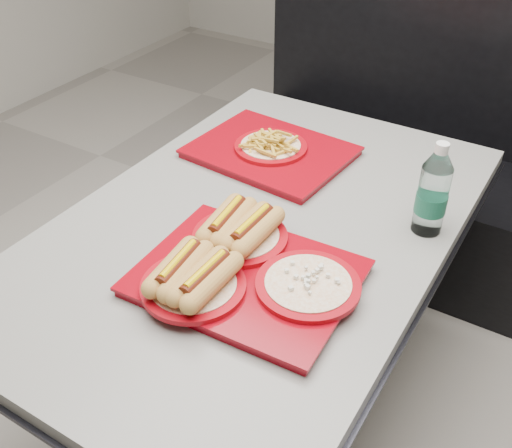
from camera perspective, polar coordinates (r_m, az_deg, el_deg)
The scene contains 6 objects.
ground at distance 2.05m, azimuth 0.07°, elevation -17.00°, with size 6.00×6.00×0.00m, color gray.
diner_table at distance 1.62m, azimuth 0.08°, elevation -4.49°, with size 0.92×1.42×0.75m.
booth_bench at distance 2.56m, azimuth 13.05°, elevation 6.19°, with size 1.30×0.57×1.35m.
tray_near at distance 1.32m, azimuth -1.55°, elevation -4.02°, with size 0.49×0.42×0.10m.
tray_far at distance 1.79m, azimuth 1.41°, elevation 7.21°, with size 0.47×0.38×0.09m.
water_bottle at distance 1.49m, azimuth 16.47°, elevation 2.75°, with size 0.08×0.08×0.24m.
Camera 1 is at (0.64, -1.05, 1.64)m, focal length 42.00 mm.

